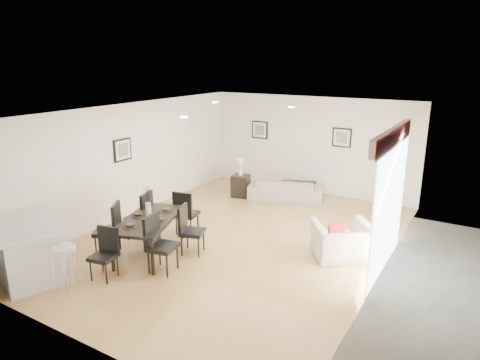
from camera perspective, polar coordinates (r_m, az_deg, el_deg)
The scene contains 26 objects.
ground at distance 9.16m, azimuth -0.51°, elevation -7.88°, with size 8.00×8.00×0.00m, color #AF8647.
wall_back at distance 12.20m, azimuth 9.35°, elevation 4.63°, with size 6.00×0.04×2.70m, color white.
wall_front at distance 5.88m, azimuth -21.56°, elevation -8.80°, with size 6.00×0.04×2.70m, color white.
wall_left at distance 10.54m, azimuth -14.60°, elevation 2.53°, with size 0.04×8.00×2.70m, color white.
wall_right at distance 7.65m, azimuth 19.05°, elevation -2.85°, with size 0.04×8.00×2.70m, color white.
ceiling at distance 8.44m, azimuth -0.55°, elevation 9.14°, with size 6.00×8.00×0.02m, color white.
sofa at distance 11.57m, azimuth 6.11°, elevation -1.30°, with size 1.98×0.77×0.58m, color gray.
armchair at distance 8.43m, azimuth 13.47°, elevation -7.97°, with size 1.06×0.93×0.69m, color beige.
dining_table at distance 8.47m, azimuth -12.01°, elevation -5.49°, with size 1.42×1.95×0.73m.
dining_chair_wnear at distance 8.67m, azimuth -16.80°, elevation -5.89°, with size 0.64×0.64×1.03m.
dining_chair_wfar at distance 9.21m, azimuth -12.87°, elevation -4.31°, with size 0.56×0.56×1.03m.
dining_chair_enear at distance 7.80m, azimuth -10.91°, elevation -7.88°, with size 0.55×0.55×1.05m.
dining_chair_efar at distance 8.42m, azimuth -6.92°, elevation -6.22°, with size 0.55×0.55×0.97m.
dining_chair_head at distance 7.84m, azimuth -17.48°, elevation -8.88°, with size 0.47×0.47×0.90m.
dining_chair_foot at distance 9.26m, azimuth -7.35°, elevation -4.07°, with size 0.52×0.52×0.99m.
vase at distance 8.35m, azimuth -12.14°, elevation -3.29°, with size 0.85×1.30×0.66m.
coffee_table at distance 12.00m, azimuth 7.89°, elevation -1.25°, with size 0.93×0.56×0.37m, color black.
side_table at distance 11.82m, azimuth 0.09°, elevation -0.77°, with size 0.45×0.45×0.60m, color black.
table_lamp at distance 11.66m, azimuth 0.09°, elevation 2.04°, with size 0.24×0.24×0.46m.
cushion at distance 8.29m, azimuth 12.70°, elevation -6.78°, with size 0.32×0.10×0.32m, color #AB1619.
kitchen_island at distance 8.32m, azimuth -26.35°, elevation -8.45°, with size 1.68×1.47×0.98m.
bar_stool at distance 7.49m, azimuth -22.39°, elevation -8.98°, with size 0.37×0.37×0.81m.
framed_print_back_left at distance 12.79m, azimuth 2.65°, elevation 6.70°, with size 0.52×0.04×0.52m.
framed_print_back_right at distance 11.83m, azimuth 13.42°, elevation 5.53°, with size 0.52×0.04×0.52m.
framed_print_left_wall at distance 10.32m, azimuth -15.39°, elevation 3.91°, with size 0.04×0.52×0.52m.
sliding_door at distance 7.85m, azimuth 19.41°, elevation -0.01°, with size 0.12×2.70×2.57m.
Camera 1 is at (4.38, -7.15, 3.70)m, focal length 32.00 mm.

